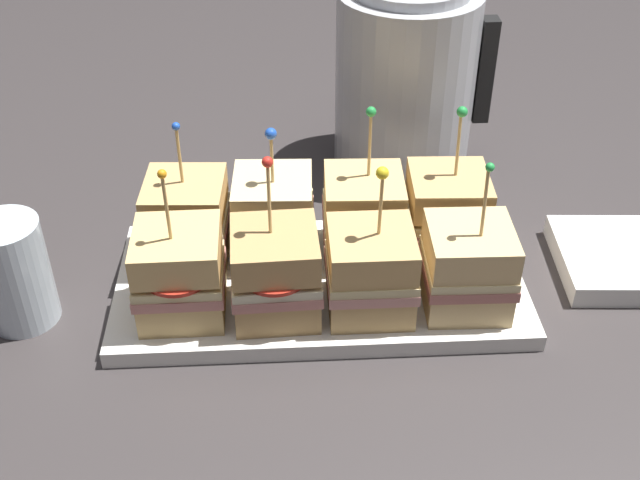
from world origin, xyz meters
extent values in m
plane|color=#383333|center=(0.00, 0.00, 0.00)|extent=(6.00, 6.00, 0.00)
cube|color=white|center=(0.00, 0.00, 0.01)|extent=(0.42, 0.21, 0.01)
cube|color=white|center=(0.00, 0.00, 0.01)|extent=(0.42, 0.21, 0.01)
cube|color=tan|center=(-0.14, -0.04, 0.03)|extent=(0.08, 0.08, 0.03)
cube|color=tan|center=(-0.14, -0.04, 0.06)|extent=(0.09, 0.09, 0.01)
cube|color=beige|center=(-0.14, -0.04, 0.07)|extent=(0.08, 0.08, 0.01)
cylinder|color=red|center=(-0.14, -0.06, 0.07)|extent=(0.06, 0.06, 0.00)
cube|color=#E0B771|center=(-0.14, -0.04, 0.09)|extent=(0.08, 0.08, 0.03)
cylinder|color=tan|center=(-0.14, -0.05, 0.14)|extent=(0.00, 0.01, 0.08)
sphere|color=orange|center=(-0.14, -0.05, 0.18)|extent=(0.01, 0.01, 0.01)
cube|color=tan|center=(-0.04, -0.05, 0.03)|extent=(0.08, 0.08, 0.03)
cube|color=tan|center=(-0.04, -0.05, 0.06)|extent=(0.09, 0.09, 0.01)
cube|color=beige|center=(-0.04, -0.05, 0.07)|extent=(0.09, 0.09, 0.01)
cylinder|color=red|center=(-0.04, -0.06, 0.07)|extent=(0.06, 0.06, 0.00)
cube|color=tan|center=(-0.04, -0.05, 0.09)|extent=(0.08, 0.08, 0.03)
cylinder|color=tan|center=(-0.05, -0.04, 0.14)|extent=(0.00, 0.01, 0.08)
sphere|color=red|center=(-0.05, -0.04, 0.18)|extent=(0.01, 0.01, 0.01)
cube|color=tan|center=(0.05, -0.05, 0.03)|extent=(0.08, 0.08, 0.03)
cube|color=tan|center=(0.05, -0.05, 0.06)|extent=(0.08, 0.08, 0.01)
cube|color=beige|center=(0.05, -0.05, 0.07)|extent=(0.08, 0.08, 0.01)
cube|color=tan|center=(0.05, -0.05, 0.09)|extent=(0.08, 0.08, 0.03)
cylinder|color=tan|center=(0.05, -0.05, 0.13)|extent=(0.00, 0.01, 0.08)
sphere|color=yellow|center=(0.05, -0.05, 0.17)|extent=(0.01, 0.01, 0.01)
cube|color=#DBB77A|center=(0.14, -0.05, 0.03)|extent=(0.08, 0.08, 0.03)
cube|color=#B26B60|center=(0.14, -0.05, 0.06)|extent=(0.09, 0.09, 0.01)
cube|color=beige|center=(0.14, -0.05, 0.07)|extent=(0.08, 0.08, 0.01)
cube|color=#E8C281|center=(0.14, -0.05, 0.09)|extent=(0.08, 0.08, 0.03)
cylinder|color=tan|center=(0.15, -0.05, 0.14)|extent=(0.00, 0.01, 0.08)
sphere|color=green|center=(0.15, -0.05, 0.18)|extent=(0.01, 0.01, 0.01)
cube|color=tan|center=(-0.14, 0.05, 0.03)|extent=(0.08, 0.08, 0.03)
cube|color=#B26B60|center=(-0.14, 0.05, 0.06)|extent=(0.09, 0.09, 0.01)
cube|color=beige|center=(-0.14, 0.05, 0.07)|extent=(0.09, 0.09, 0.01)
cylinder|color=red|center=(-0.14, 0.03, 0.07)|extent=(0.06, 0.06, 0.00)
cube|color=tan|center=(-0.14, 0.05, 0.09)|extent=(0.08, 0.08, 0.03)
cylinder|color=tan|center=(-0.14, 0.05, 0.14)|extent=(0.00, 0.00, 0.07)
sphere|color=blue|center=(-0.14, 0.05, 0.17)|extent=(0.01, 0.01, 0.01)
cube|color=beige|center=(-0.05, 0.05, 0.03)|extent=(0.08, 0.08, 0.03)
cube|color=tan|center=(-0.05, 0.05, 0.06)|extent=(0.09, 0.09, 0.01)
cube|color=beige|center=(-0.05, 0.05, 0.07)|extent=(0.09, 0.09, 0.01)
cylinder|color=red|center=(-0.05, 0.03, 0.07)|extent=(0.05, 0.05, 0.00)
cube|color=beige|center=(-0.05, 0.05, 0.09)|extent=(0.08, 0.08, 0.03)
cylinder|color=tan|center=(-0.05, 0.04, 0.13)|extent=(0.00, 0.00, 0.07)
sphere|color=blue|center=(-0.05, 0.04, 0.16)|extent=(0.01, 0.01, 0.01)
cube|color=tan|center=(0.05, 0.04, 0.03)|extent=(0.08, 0.08, 0.03)
cube|color=#B26B60|center=(0.05, 0.04, 0.06)|extent=(0.09, 0.09, 0.01)
cube|color=beige|center=(0.05, 0.04, 0.07)|extent=(0.09, 0.09, 0.01)
cylinder|color=red|center=(0.05, 0.03, 0.07)|extent=(0.05, 0.05, 0.00)
cube|color=#E0B771|center=(0.05, 0.04, 0.09)|extent=(0.08, 0.08, 0.03)
cylinder|color=tan|center=(0.05, 0.05, 0.14)|extent=(0.00, 0.00, 0.08)
sphere|color=green|center=(0.05, 0.05, 0.18)|extent=(0.01, 0.01, 0.01)
cube|color=tan|center=(0.14, 0.04, 0.03)|extent=(0.08, 0.08, 0.03)
cube|color=tan|center=(0.14, 0.04, 0.06)|extent=(0.09, 0.09, 0.01)
cube|color=beige|center=(0.14, 0.04, 0.07)|extent=(0.09, 0.09, 0.01)
cylinder|color=red|center=(0.14, 0.03, 0.07)|extent=(0.05, 0.05, 0.00)
cube|color=tan|center=(0.14, 0.04, 0.09)|extent=(0.08, 0.08, 0.03)
cylinder|color=tan|center=(0.14, 0.05, 0.14)|extent=(0.00, 0.01, 0.08)
sphere|color=green|center=(0.14, 0.05, 0.18)|extent=(0.01, 0.01, 0.01)
cylinder|color=#B7BABF|center=(0.12, 0.27, 0.11)|extent=(0.17, 0.17, 0.22)
cube|color=black|center=(0.22, 0.27, 0.12)|extent=(0.02, 0.02, 0.13)
cylinder|color=silver|center=(-0.30, -0.02, 0.06)|extent=(0.07, 0.07, 0.11)
cube|color=white|center=(0.32, 0.02, 0.01)|extent=(0.14, 0.14, 0.02)
camera|label=1|loc=(-0.04, -0.64, 0.54)|focal=45.00mm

